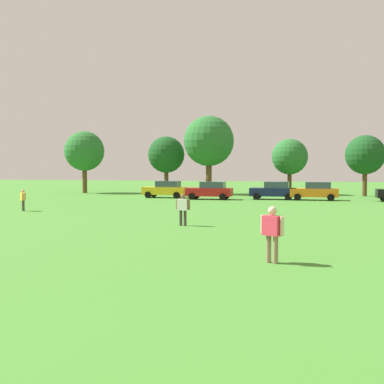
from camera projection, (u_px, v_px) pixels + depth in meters
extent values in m
plane|color=#42842D|center=(207.00, 212.00, 31.61)|extent=(160.00, 160.00, 0.00)
cylinder|color=#8C7259|center=(276.00, 250.00, 14.51)|extent=(0.16, 0.16, 0.85)
cylinder|color=#8C7259|center=(269.00, 249.00, 14.69)|extent=(0.16, 0.16, 0.85)
cube|color=#D8334C|center=(272.00, 226.00, 14.56)|extent=(0.65, 0.56, 0.60)
cylinder|color=beige|center=(282.00, 226.00, 14.32)|extent=(0.12, 0.12, 0.57)
cylinder|color=beige|center=(263.00, 224.00, 14.81)|extent=(0.12, 0.12, 0.57)
sphere|color=beige|center=(272.00, 211.00, 14.54)|extent=(0.27, 0.27, 0.27)
cylinder|color=#3F3833|center=(185.00, 218.00, 24.14)|extent=(0.15, 0.15, 0.79)
cylinder|color=#3F3833|center=(181.00, 218.00, 24.23)|extent=(0.15, 0.15, 0.79)
cube|color=white|center=(183.00, 205.00, 24.15)|extent=(0.56, 0.36, 0.56)
cylinder|color=brown|center=(189.00, 205.00, 24.03)|extent=(0.12, 0.12, 0.53)
cylinder|color=brown|center=(177.00, 204.00, 24.27)|extent=(0.12, 0.12, 0.53)
sphere|color=brown|center=(183.00, 196.00, 24.13)|extent=(0.25, 0.25, 0.25)
cylinder|color=#3F3833|center=(24.00, 206.00, 32.59)|extent=(0.14, 0.14, 0.73)
cylinder|color=#3F3833|center=(23.00, 206.00, 32.78)|extent=(0.14, 0.14, 0.73)
cube|color=yellow|center=(23.00, 197.00, 32.65)|extent=(0.54, 0.53, 0.51)
cylinder|color=tan|center=(24.00, 197.00, 32.40)|extent=(0.11, 0.11, 0.48)
cylinder|color=tan|center=(22.00, 196.00, 32.91)|extent=(0.11, 0.11, 0.48)
sphere|color=tan|center=(23.00, 191.00, 32.64)|extent=(0.23, 0.23, 0.23)
cube|color=yellow|center=(165.00, 191.00, 47.59)|extent=(4.30, 1.80, 0.76)
cube|color=#334756|center=(168.00, 184.00, 47.47)|extent=(2.24, 1.58, 0.60)
cylinder|color=black|center=(148.00, 195.00, 47.09)|extent=(0.64, 0.22, 0.64)
cylinder|color=black|center=(154.00, 194.00, 48.83)|extent=(0.64, 0.22, 0.64)
cylinder|color=black|center=(176.00, 195.00, 46.38)|extent=(0.64, 0.22, 0.64)
cylinder|color=black|center=(181.00, 194.00, 48.13)|extent=(0.64, 0.22, 0.64)
cube|color=red|center=(209.00, 192.00, 45.02)|extent=(4.30, 1.80, 0.76)
cube|color=#334756|center=(213.00, 185.00, 44.91)|extent=(2.24, 1.58, 0.60)
cylinder|color=black|center=(192.00, 196.00, 44.52)|extent=(0.64, 0.22, 0.64)
cylinder|color=black|center=(196.00, 195.00, 46.27)|extent=(0.64, 0.22, 0.64)
cylinder|color=black|center=(223.00, 197.00, 43.82)|extent=(0.64, 0.22, 0.64)
cylinder|color=black|center=(226.00, 196.00, 45.56)|extent=(0.64, 0.22, 0.64)
cube|color=#141E4C|center=(273.00, 192.00, 44.93)|extent=(4.30, 1.80, 0.76)
cube|color=#334756|center=(277.00, 185.00, 44.81)|extent=(2.24, 1.58, 0.60)
cylinder|color=black|center=(256.00, 196.00, 44.43)|extent=(0.64, 0.22, 0.64)
cylinder|color=black|center=(258.00, 195.00, 46.17)|extent=(0.64, 0.22, 0.64)
cylinder|color=black|center=(288.00, 197.00, 43.72)|extent=(0.64, 0.22, 0.64)
cylinder|color=black|center=(289.00, 196.00, 45.47)|extent=(0.64, 0.22, 0.64)
cube|color=orange|center=(314.00, 193.00, 43.91)|extent=(4.30, 1.80, 0.76)
cube|color=#334756|center=(318.00, 185.00, 43.80)|extent=(2.24, 1.58, 0.60)
cylinder|color=black|center=(298.00, 197.00, 43.41)|extent=(0.64, 0.22, 0.64)
cylinder|color=black|center=(298.00, 196.00, 45.16)|extent=(0.64, 0.22, 0.64)
cylinder|color=black|center=(331.00, 197.00, 42.71)|extent=(0.64, 0.22, 0.64)
cylinder|color=black|center=(330.00, 196.00, 44.45)|extent=(0.64, 0.22, 0.64)
cylinder|color=black|center=(383.00, 197.00, 43.18)|extent=(0.64, 0.22, 0.64)
cylinder|color=brown|center=(85.00, 180.00, 56.99)|extent=(0.55, 0.55, 3.00)
sphere|color=#286B2D|center=(84.00, 151.00, 56.82)|extent=(4.74, 4.74, 4.74)
cylinder|color=brown|center=(166.00, 182.00, 56.63)|extent=(0.50, 0.50, 2.74)
sphere|color=#194C1E|center=(166.00, 155.00, 56.48)|extent=(4.32, 4.32, 4.32)
cylinder|color=brown|center=(209.00, 178.00, 54.33)|extent=(0.67, 0.67, 3.63)
sphere|color=#286B2D|center=(209.00, 141.00, 54.12)|extent=(5.72, 5.72, 5.72)
cylinder|color=brown|center=(289.00, 183.00, 53.63)|extent=(0.47, 0.47, 2.55)
sphere|color=#286B2D|center=(290.00, 157.00, 53.49)|extent=(4.02, 4.02, 4.02)
cylinder|color=brown|center=(365.00, 184.00, 50.30)|extent=(0.48, 0.48, 2.62)
sphere|color=#194C1E|center=(365.00, 155.00, 50.15)|extent=(4.14, 4.14, 4.14)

